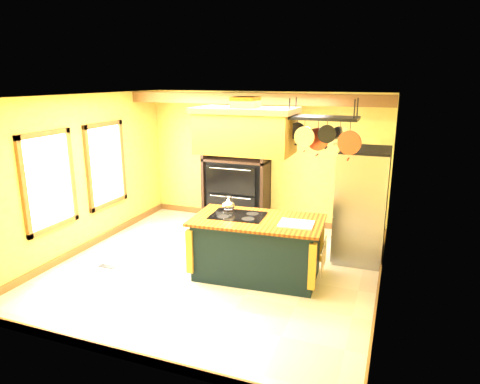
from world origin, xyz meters
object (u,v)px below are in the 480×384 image
Objects in this scene: kitchen_island at (257,247)px; hutch at (237,180)px; refrigerator at (361,207)px; range_hood at (245,129)px; pot_rack at (324,127)px.

kitchen_island is 2.62m from hutch.
refrigerator is at bearing 38.51° from kitchen_island.
refrigerator is (1.39, 1.26, 0.42)m from kitchen_island.
kitchen_island is 0.85× the size of hutch.
hutch is (-1.21, 2.28, 0.44)m from kitchen_island.
range_hood is 1.11m from pot_rack.
kitchen_island is at bearing 0.17° from range_hood.
hutch is at bearing 114.09° from kitchen_island.
refrigerator is at bearing 38.55° from range_hood.
range_hood is at bearing 176.37° from kitchen_island.
range_hood is at bearing -141.45° from refrigerator.
hutch is at bearing 113.85° from range_hood.
refrigerator is 0.77× the size of hutch.
refrigerator is (0.47, 1.26, -1.42)m from pot_rack.
range_hood is 0.61× the size of hutch.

